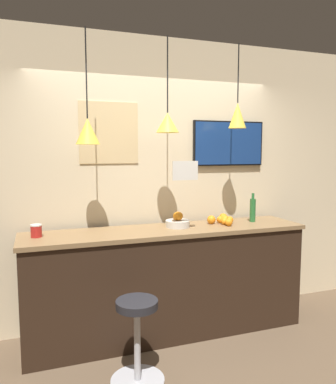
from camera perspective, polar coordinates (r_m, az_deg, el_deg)
name	(u,v)px	position (r m, az deg, el deg)	size (l,w,h in m)	color
ground_plane	(194,368)	(3.38, 3.99, -25.21)	(14.00, 14.00, 0.00)	brown
back_wall	(155,182)	(3.88, -1.97, 1.60)	(8.00, 0.06, 2.90)	beige
service_counter	(168,281)	(3.70, 0.00, -13.44)	(2.69, 0.58, 1.03)	black
bar_stool	(137,332)	(3.04, -4.72, -20.50)	(0.42, 0.42, 0.65)	#B7B7BC
fruit_bowl	(178,221)	(3.63, 1.47, -4.38)	(0.23, 0.23, 0.15)	beige
orange_pile	(223,220)	(3.85, 8.33, -4.18)	(0.26, 0.31, 0.09)	orange
juice_bottle	(253,210)	(3.98, 12.78, -2.64)	(0.06, 0.06, 0.30)	#286B33
spread_jar	(36,231)	(3.40, -19.44, -5.60)	(0.09, 0.09, 0.11)	red
pendant_lamp_left	(88,131)	(3.33, -12.15, 9.10)	(0.21, 0.21, 0.98)	black
pendant_lamp_middle	(168,122)	(3.50, -0.07, 10.59)	(0.21, 0.21, 0.87)	black
pendant_lamp_right	(237,115)	(3.81, 10.54, 11.43)	(0.17, 0.17, 0.81)	black
mounted_tv	(229,143)	(4.14, 9.21, 7.31)	(0.82, 0.04, 0.48)	black
hanging_menu_board	(185,171)	(3.32, 2.66, 3.28)	(0.24, 0.01, 0.17)	white
wall_poster	(109,133)	(3.72, -8.99, 8.89)	(0.58, 0.01, 0.59)	#DBBC84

